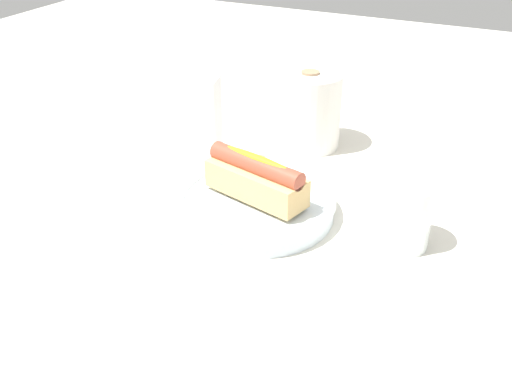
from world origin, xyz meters
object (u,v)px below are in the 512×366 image
Objects in this scene: hotdog_front at (256,178)px; paper_towel_roll at (309,110)px; water_glass at (404,218)px; napkin_box at (186,122)px; serving_bowl at (256,204)px.

paper_towel_roll is at bearing 94.22° from hotdog_front.
hotdog_front is at bearing -175.70° from water_glass.
water_glass is 0.67× the size of paper_towel_roll.
water_glass is at bearing 4.30° from hotdog_front.
water_glass is at bearing -46.29° from paper_towel_roll.
napkin_box reaches higher than water_glass.
serving_bowl is 0.20m from napkin_box.
paper_towel_roll is (-0.02, 0.25, 0.05)m from serving_bowl.
serving_bowl is 1.43× the size of hotdog_front.
water_glass is (0.20, 0.02, -0.02)m from hotdog_front.
paper_towel_roll is at bearing 133.71° from water_glass.
hotdog_front is 1.05× the size of napkin_box.
hotdog_front is at bearing -85.78° from paper_towel_roll.
hotdog_front reaches higher than serving_bowl.
serving_bowl is 0.04m from hotdog_front.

